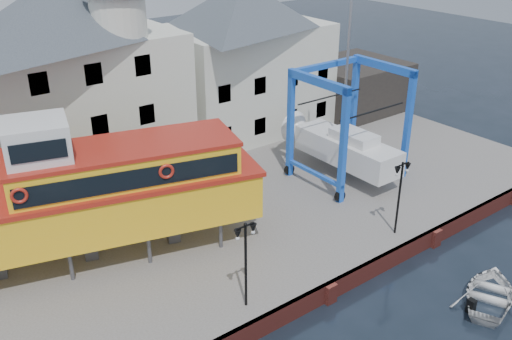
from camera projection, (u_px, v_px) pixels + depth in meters
ground at (329, 302)px, 27.02m from camera, size 140.00×140.00×0.00m
hardstanding at (203, 204)px, 34.70m from camera, size 44.00×22.00×1.00m
quay_wall at (328, 292)px, 26.88m from camera, size 44.00×0.47×1.00m
building_white_main at (64, 81)px, 34.41m from camera, size 14.00×8.30×14.00m
building_white_right at (243, 57)px, 42.79m from camera, size 12.00×8.00×11.20m
shed_dark at (352, 86)px, 48.39m from camera, size 8.00×7.00×4.00m
lamp_post_left at (246, 244)px, 23.90m from camera, size 1.12×0.32×4.20m
lamp_post_right at (401, 180)px, 29.40m from camera, size 1.12×0.32×4.20m
tour_boat at (84, 195)px, 27.07m from camera, size 17.75×8.52×7.52m
travel_lift at (338, 139)px, 36.80m from camera, size 6.37×9.01×13.60m
motorboat_b at (489, 300)px, 27.15m from camera, size 5.50×4.88×0.94m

